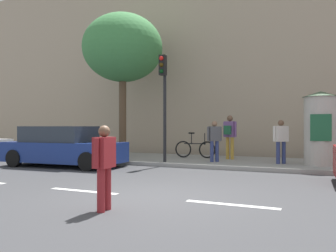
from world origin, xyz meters
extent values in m
plane|color=#38383A|center=(0.00, 0.00, 0.00)|extent=(80.00, 80.00, 0.00)
cube|color=gray|center=(0.00, 7.00, 0.07)|extent=(36.00, 4.00, 0.15)
cube|color=silver|center=(-1.71, 0.00, 0.00)|extent=(1.80, 0.16, 0.01)
cube|color=silver|center=(1.71, 0.00, 0.00)|extent=(1.80, 0.16, 0.01)
cube|color=tan|center=(0.00, 12.00, 4.86)|extent=(36.00, 5.00, 9.71)
cylinder|color=black|center=(-2.05, 5.35, 1.78)|extent=(0.12, 0.12, 3.27)
cube|color=black|center=(-2.05, 5.17, 3.79)|extent=(0.24, 0.24, 0.75)
sphere|color=red|center=(-2.05, 5.04, 4.03)|extent=(0.16, 0.16, 0.16)
sphere|color=#3C2906|center=(-2.05, 5.04, 3.79)|extent=(0.16, 0.16, 0.16)
sphere|color=#07330F|center=(-2.05, 5.04, 3.55)|extent=(0.16, 0.16, 0.16)
cylinder|color=#B2ADA3|center=(3.36, 6.56, 1.34)|extent=(1.10, 1.10, 2.37)
cone|color=#334C33|center=(3.36, 6.56, 2.62)|extent=(1.21, 1.21, 0.20)
cube|color=#1E5938|center=(3.36, 6.00, 1.46)|extent=(0.66, 0.02, 0.90)
cylinder|color=brown|center=(-4.83, 6.89, 1.84)|extent=(0.33, 0.33, 3.38)
ellipsoid|color=#3D7F42|center=(-4.83, 6.89, 5.07)|extent=(3.62, 3.62, 3.08)
cylinder|color=maroon|center=(-0.23, -1.45, 0.38)|extent=(0.14, 0.14, 0.76)
cylinder|color=maroon|center=(-0.24, -1.25, 0.38)|extent=(0.14, 0.14, 0.76)
cube|color=maroon|center=(-0.24, -1.35, 1.03)|extent=(0.26, 0.43, 0.54)
cylinder|color=maroon|center=(-0.23, -1.60, 1.03)|extent=(0.09, 0.09, 0.51)
cylinder|color=maroon|center=(-0.25, -1.10, 1.03)|extent=(0.09, 0.09, 0.51)
sphere|color=brown|center=(-0.24, -1.35, 1.40)|extent=(0.21, 0.21, 0.21)
cylinder|color=navy|center=(-0.42, 6.07, 0.54)|extent=(0.14, 0.14, 0.79)
cylinder|color=navy|center=(-0.25, 6.21, 0.54)|extent=(0.14, 0.14, 0.79)
cube|color=#4C4C51|center=(-0.34, 6.14, 1.22)|extent=(0.48, 0.47, 0.56)
cylinder|color=#4C4C51|center=(-0.53, 5.97, 1.22)|extent=(0.09, 0.09, 0.53)
cylinder|color=#4C4C51|center=(-0.14, 6.31, 1.22)|extent=(0.09, 0.09, 0.53)
sphere|color=#8C664C|center=(-0.34, 6.14, 1.60)|extent=(0.21, 0.21, 0.21)
cylinder|color=#B78C33|center=(-0.14, 7.43, 0.61)|extent=(0.14, 0.14, 0.91)
cylinder|color=#B78C33|center=(0.07, 7.36, 0.61)|extent=(0.14, 0.14, 0.91)
cube|color=#724C84|center=(-0.04, 7.39, 1.38)|extent=(0.49, 0.36, 0.65)
cylinder|color=#724C84|center=(-0.29, 7.47, 1.38)|extent=(0.09, 0.09, 0.61)
cylinder|color=#724C84|center=(0.21, 7.31, 1.38)|extent=(0.09, 0.09, 0.61)
sphere|color=brown|center=(-0.04, 7.39, 1.83)|extent=(0.25, 0.25, 0.25)
cube|color=#1E5938|center=(-0.09, 7.22, 1.35)|extent=(0.32, 0.24, 0.36)
cylinder|color=navy|center=(2.14, 6.51, 0.55)|extent=(0.14, 0.14, 0.80)
cylinder|color=navy|center=(1.96, 6.35, 0.55)|extent=(0.14, 0.14, 0.80)
cube|color=silver|center=(2.05, 6.43, 1.23)|extent=(0.52, 0.50, 0.57)
cylinder|color=silver|center=(2.26, 6.62, 1.23)|extent=(0.09, 0.09, 0.54)
cylinder|color=silver|center=(1.84, 6.24, 1.23)|extent=(0.09, 0.09, 0.54)
sphere|color=brown|center=(2.05, 6.43, 1.62)|extent=(0.22, 0.22, 0.22)
torus|color=black|center=(-2.07, 7.35, 0.51)|extent=(0.72, 0.14, 0.72)
torus|color=black|center=(-1.02, 7.46, 0.51)|extent=(0.72, 0.14, 0.72)
cylinder|color=black|center=(-1.55, 7.40, 0.76)|extent=(0.94, 0.14, 0.04)
cylinder|color=black|center=(-1.70, 7.39, 0.96)|extent=(0.04, 0.04, 0.45)
cylinder|color=black|center=(-1.13, 7.45, 0.96)|extent=(0.04, 0.04, 0.50)
cube|color=black|center=(-1.70, 7.39, 1.21)|extent=(0.25, 0.12, 0.06)
cylinder|color=black|center=(-9.83, 4.71, 0.32)|extent=(0.64, 0.23, 0.64)
cube|color=navy|center=(-5.45, 3.70, 0.55)|extent=(4.62, 1.92, 0.73)
cube|color=#262D38|center=(-5.67, 3.69, 1.21)|extent=(2.61, 1.67, 0.59)
cylinder|color=black|center=(-7.01, 2.81, 0.32)|extent=(0.65, 0.25, 0.64)
cylinder|color=black|center=(-7.07, 4.45, 0.32)|extent=(0.65, 0.25, 0.64)
cylinder|color=black|center=(-3.82, 2.94, 0.32)|extent=(0.65, 0.25, 0.64)
cylinder|color=black|center=(-3.89, 4.58, 0.32)|extent=(0.65, 0.25, 0.64)
camera|label=1|loc=(3.16, -6.36, 1.48)|focal=36.18mm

